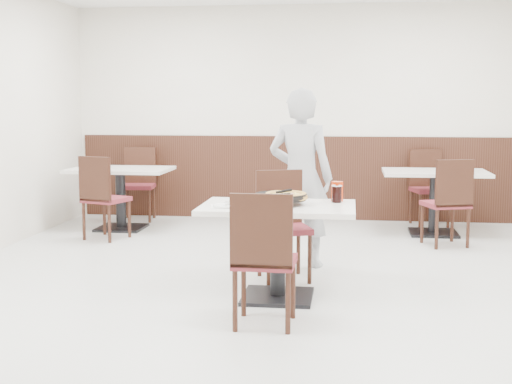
# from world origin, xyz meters

# --- Properties ---
(floor) EXTENTS (7.00, 7.00, 0.00)m
(floor) POSITION_xyz_m (0.00, 0.00, 0.00)
(floor) COLOR #B5B5B0
(floor) RESTS_ON ground
(wall_back) EXTENTS (6.00, 0.04, 2.80)m
(wall_back) POSITION_xyz_m (0.00, 3.50, 1.40)
(wall_back) COLOR beige
(wall_back) RESTS_ON floor
(wall_front) EXTENTS (6.00, 0.04, 2.80)m
(wall_front) POSITION_xyz_m (0.00, -3.50, 1.40)
(wall_front) COLOR beige
(wall_front) RESTS_ON floor
(wainscot_back) EXTENTS (5.90, 0.03, 1.10)m
(wainscot_back) POSITION_xyz_m (0.00, 3.48, 0.55)
(wainscot_back) COLOR black
(wainscot_back) RESTS_ON floor
(main_table) EXTENTS (1.26, 0.89, 0.75)m
(main_table) POSITION_xyz_m (0.10, -0.41, 0.38)
(main_table) COLOR white
(main_table) RESTS_ON floor
(chair_near) EXTENTS (0.43, 0.43, 0.95)m
(chair_near) POSITION_xyz_m (0.08, -1.09, 0.47)
(chair_near) COLOR black
(chair_near) RESTS_ON floor
(chair_far) EXTENTS (0.54, 0.54, 0.95)m
(chair_far) POSITION_xyz_m (0.10, 0.19, 0.47)
(chair_far) COLOR black
(chair_far) RESTS_ON floor
(trivet) EXTENTS (0.12, 0.12, 0.04)m
(trivet) POSITION_xyz_m (0.14, -0.41, 0.77)
(trivet) COLOR black
(trivet) RESTS_ON main_table
(pizza_pan) EXTENTS (0.42, 0.42, 0.01)m
(pizza_pan) POSITION_xyz_m (0.12, -0.39, 0.79)
(pizza_pan) COLOR black
(pizza_pan) RESTS_ON trivet
(pizza) EXTENTS (0.37, 0.37, 0.02)m
(pizza) POSITION_xyz_m (0.16, -0.39, 0.81)
(pizza) COLOR tan
(pizza) RESTS_ON pizza_pan
(pizza_server) EXTENTS (0.09, 0.11, 0.00)m
(pizza_server) POSITION_xyz_m (0.17, -0.45, 0.84)
(pizza_server) COLOR silver
(pizza_server) RESTS_ON pizza
(napkin) EXTENTS (0.21, 0.21, 0.00)m
(napkin) POSITION_xyz_m (-0.31, -0.53, 0.75)
(napkin) COLOR silver
(napkin) RESTS_ON main_table
(side_plate) EXTENTS (0.18, 0.18, 0.01)m
(side_plate) POSITION_xyz_m (-0.29, -0.57, 0.76)
(side_plate) COLOR white
(side_plate) RESTS_ON napkin
(fork) EXTENTS (0.04, 0.18, 0.00)m
(fork) POSITION_xyz_m (-0.27, -0.52, 0.77)
(fork) COLOR silver
(fork) RESTS_ON side_plate
(cola_glass) EXTENTS (0.08, 0.08, 0.13)m
(cola_glass) POSITION_xyz_m (0.56, -0.21, 0.81)
(cola_glass) COLOR black
(cola_glass) RESTS_ON main_table
(red_cup) EXTENTS (0.10, 0.10, 0.16)m
(red_cup) POSITION_xyz_m (0.56, -0.13, 0.83)
(red_cup) COLOR #B42202
(red_cup) RESTS_ON main_table
(diner_person) EXTENTS (0.68, 0.51, 1.68)m
(diner_person) POSITION_xyz_m (0.20, 0.77, 0.84)
(diner_person) COLOR #A1A2A6
(diner_person) RESTS_ON floor
(bg_table_left) EXTENTS (1.24, 0.86, 0.75)m
(bg_table_left) POSITION_xyz_m (-2.11, 2.43, 0.38)
(bg_table_left) COLOR white
(bg_table_left) RESTS_ON floor
(bg_chair_left_near) EXTENTS (0.54, 0.54, 0.95)m
(bg_chair_left_near) POSITION_xyz_m (-2.08, 1.81, 0.47)
(bg_chair_left_near) COLOR black
(bg_chair_left_near) RESTS_ON floor
(bg_chair_left_far) EXTENTS (0.46, 0.46, 0.95)m
(bg_chair_left_far) POSITION_xyz_m (-2.10, 3.08, 0.47)
(bg_chair_left_far) COLOR black
(bg_chair_left_far) RESTS_ON floor
(bg_table_right) EXTENTS (1.28, 0.92, 0.75)m
(bg_table_right) POSITION_xyz_m (1.64, 2.58, 0.38)
(bg_table_right) COLOR white
(bg_table_right) RESTS_ON floor
(bg_chair_right_near) EXTENTS (0.53, 0.53, 0.95)m
(bg_chair_right_near) POSITION_xyz_m (1.69, 1.92, 0.47)
(bg_chair_right_near) COLOR black
(bg_chair_right_near) RESTS_ON floor
(bg_chair_right_far) EXTENTS (0.51, 0.51, 0.95)m
(bg_chair_right_far) POSITION_xyz_m (1.65, 3.18, 0.47)
(bg_chair_right_far) COLOR black
(bg_chair_right_far) RESTS_ON floor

